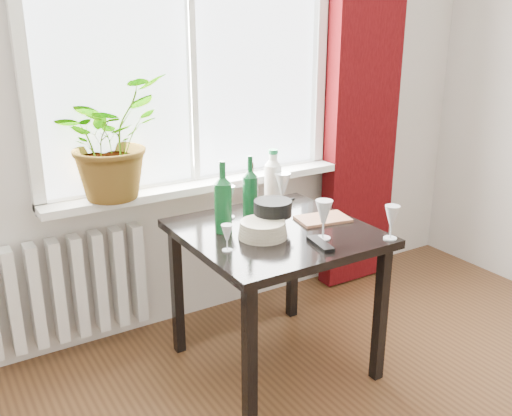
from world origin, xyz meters
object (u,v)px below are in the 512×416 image
wineglass_back_center (283,190)px  wineglass_front_right (323,219)px  bottle_amber (251,188)px  wineglass_back_left (228,202)px  radiator (68,289)px  wine_bottle_right (250,187)px  fondue_pot (273,215)px  wineglass_front_left (227,238)px  potted_plant (109,138)px  wine_bottle_left (223,196)px  wineglass_far_right (391,222)px  table (275,247)px  cleaning_bottle (273,177)px  plate_stack (263,229)px  cutting_board (323,219)px  tv_remote (320,244)px

wineglass_back_center → wineglass_front_right: bearing=-100.3°
bottle_amber → wineglass_back_left: size_ratio=1.66×
radiator → wine_bottle_right: wine_bottle_right is taller
fondue_pot → wineglass_front_left: bearing=178.2°
potted_plant → wineglass_front_left: bearing=-68.7°
wine_bottle_left → wineglass_far_right: (0.60, -0.48, -0.09)m
table → wine_bottle_left: bearing=154.9°
wine_bottle_right → cleaning_bottle: (0.20, 0.11, -0.00)m
wine_bottle_left → wineglass_back_center: (0.42, 0.13, -0.07)m
table → bottle_amber: bearing=86.7°
wineglass_front_right → fondue_pot: 0.26m
plate_stack → cutting_board: bearing=5.2°
table → wineglass_front_left: size_ratio=6.95×
wineglass_back_center → cutting_board: 0.28m
wineglass_back_left → plate_stack: bearing=-88.9°
wine_bottle_left → plate_stack: 0.24m
potted_plant → wineglass_back_left: bearing=-33.2°
wineglass_front_right → wineglass_front_left: wineglass_front_right is taller
fondue_pot → wineglass_back_center: bearing=23.9°
plate_stack → cutting_board: 0.38m
wineglass_front_right → wineglass_back_left: 0.53m
radiator → table: (0.85, -0.63, 0.27)m
table → wineglass_front_right: (0.12, -0.21, 0.19)m
table → wineglass_far_right: bearing=-44.9°
tv_remote → cutting_board: tv_remote is taller
wine_bottle_right → wineglass_front_left: wine_bottle_right is taller
potted_plant → plate_stack: size_ratio=2.61×
wineglass_front_right → wineglass_far_right: bearing=-32.2°
table → wine_bottle_right: wine_bottle_right is taller
table → cutting_board: size_ratio=3.35×
wineglass_back_center → radiator: bearing=159.5°
cleaning_bottle → wineglass_front_left: size_ratio=2.56×
fondue_pot → cutting_board: size_ratio=0.82×
wine_bottle_left → bottle_amber: wine_bottle_left is taller
bottle_amber → cleaning_bottle: bearing=17.9°
table → cleaning_bottle: size_ratio=2.71×
plate_stack → tv_remote: plate_stack is taller
bottle_amber → wineglass_far_right: bearing=-59.9°
potted_plant → wine_bottle_right: 0.72m
plate_stack → fondue_pot: fondue_pot is taller
wine_bottle_right → wineglass_back_left: wine_bottle_right is taller
wineglass_front_right → cutting_board: (0.15, 0.20, -0.09)m
cutting_board → bottle_amber: bearing=133.9°
cleaning_bottle → wineglass_back_left: bearing=-171.7°
wineglass_front_right → wineglass_front_left: bearing=166.9°
wineglass_front_left → tv_remote: (0.38, -0.17, -0.05)m
table → fondue_pot: fondue_pot is taller
wineglass_front_left → wineglass_back_center: bearing=33.6°
fondue_pot → wineglass_front_right: bearing=-84.4°
wineglass_back_left → cutting_board: 0.48m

